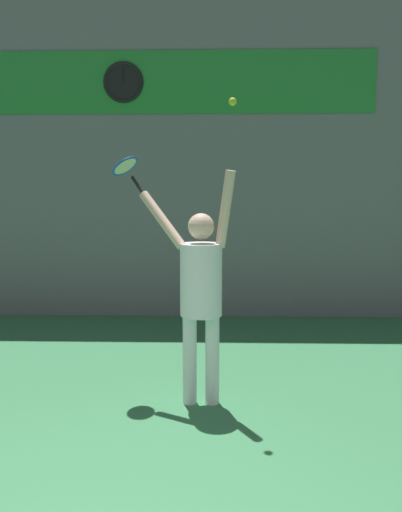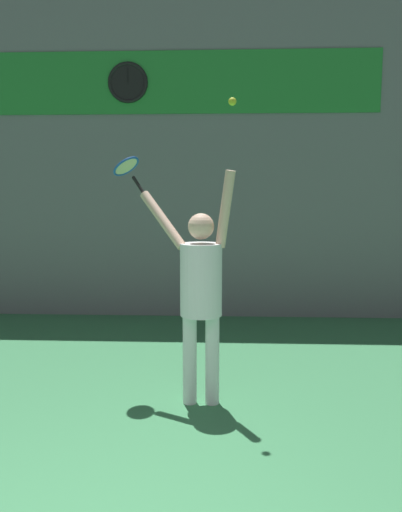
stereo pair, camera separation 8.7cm
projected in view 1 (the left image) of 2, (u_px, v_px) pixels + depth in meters
back_wall at (170, 158)px, 7.76m from camera, size 18.00×0.10×5.00m
sponsor_banner at (169, 82)px, 7.56m from camera, size 6.24×0.02×0.93m
scoreboard_clock at (123, 82)px, 7.56m from camera, size 0.61×0.06×0.61m
tennis_player at (200, 286)px, 4.56m from camera, size 0.94×0.56×2.17m
tennis_racket at (126, 168)px, 4.84m from camera, size 0.38×0.36×0.38m
tennis_ball at (233, 102)px, 4.23m from camera, size 0.07×0.07×0.07m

